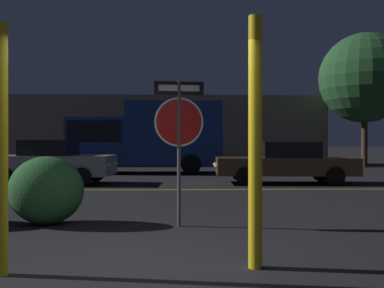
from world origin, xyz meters
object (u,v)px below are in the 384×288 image
Objects in this scene: stop_sign at (179,124)px; passing_car_1 at (52,162)px; yellow_pole_left at (2,149)px; yellow_pole_right at (255,142)px; tree_0 at (365,78)px; street_lamp at (1,81)px; passing_car_2 at (286,163)px; delivery_truck at (146,136)px; hedge_bush_1 at (46,190)px.

stop_sign reaches higher than passing_car_1.
stop_sign is 0.91× the size of yellow_pole_left.
tree_0 is (9.34, 18.48, 3.51)m from yellow_pole_right.
street_lamp is at bearing 112.44° from yellow_pole_left.
passing_car_2 is (2.73, 9.51, -0.69)m from yellow_pole_right.
passing_car_2 is at bearing 92.75° from passing_car_1.
street_lamp reaches higher than passing_car_1.
passing_car_1 is at bearing -52.54° from street_lamp.
yellow_pole_left is 0.95× the size of yellow_pole_right.
stop_sign is at bearing -172.37° from delivery_truck.
stop_sign is 2.50m from hedge_bush_1.
tree_0 reaches higher than yellow_pole_right.
tree_0 reaches higher than yellow_pole_left.
yellow_pole_right is 0.68× the size of passing_car_1.
hedge_bush_1 is at bearing 18.59° from passing_car_1.
stop_sign is at bearing 156.14° from passing_car_2.
passing_car_1 is 17.42m from tree_0.
hedge_bush_1 is 0.31× the size of passing_car_1.
yellow_pole_right is 21.00m from tree_0.
delivery_truck is at bearing 86.55° from hedge_bush_1.
delivery_truck is (0.34, 14.72, 0.36)m from yellow_pole_left.
yellow_pole_left is 0.36× the size of tree_0.
hedge_bush_1 is at bearing -127.92° from tree_0.
hedge_bush_1 is 0.26× the size of passing_car_2.
yellow_pole_left is at bearing -67.56° from street_lamp.
hedge_bush_1 is at bearing 142.79° from passing_car_2.
passing_car_1 is 6.83m from street_lamp.
tree_0 is at bearing 52.08° from hedge_bush_1.
yellow_pole_right is at bearing -77.96° from stop_sign.
yellow_pole_left is 10.00m from passing_car_1.
delivery_truck is (-5.07, 5.04, 0.97)m from passing_car_2.
street_lamp is at bearing 121.20° from yellow_pole_right.
passing_car_1 is at bearing 92.42° from passing_car_2.
yellow_pole_right is (0.84, -2.35, -0.30)m from stop_sign.
yellow_pole_left is 11.10m from passing_car_2.
yellow_pole_right is 16.89m from street_lamp.
stop_sign is at bearing 53.93° from yellow_pole_left.
passing_car_2 is at bearing 60.82° from yellow_pole_left.
delivery_truck is at bearing 47.77° from passing_car_2.
passing_car_2 is at bearing 55.91° from stop_sign.
delivery_truck is (0.72, 11.98, 1.09)m from hedge_bush_1.
tree_0 is (11.68, 3.93, 3.23)m from delivery_truck.
yellow_pole_right is 4.08m from hedge_bush_1.
yellow_pole_right is at bearing 30.70° from passing_car_1.
stop_sign is 0.50× the size of passing_car_2.
hedge_bush_1 is (-0.39, 2.74, -0.74)m from yellow_pole_left.
street_lamp is (-7.80, 11.92, 2.37)m from stop_sign.
yellow_pole_right is 10.79m from passing_car_1.
delivery_truck is at bearing 88.70° from yellow_pole_left.
delivery_truck is (-1.50, 12.20, -0.02)m from stop_sign.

